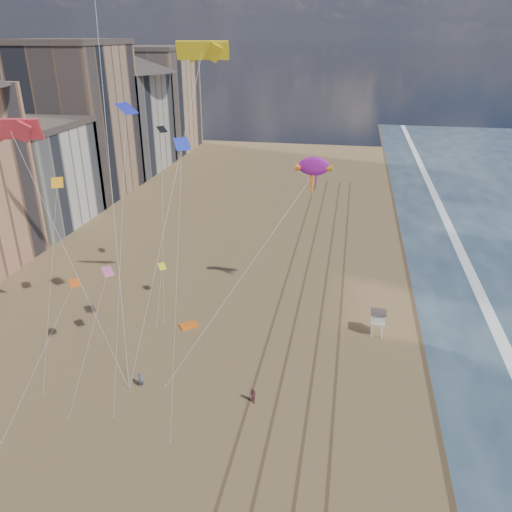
% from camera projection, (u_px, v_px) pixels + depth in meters
% --- Properties ---
extents(wet_sand, '(260.00, 260.00, 0.00)m').
position_uv_depth(wet_sand, '(446.00, 294.00, 62.34)').
color(wet_sand, '#42301E').
rests_on(wet_sand, ground).
extents(foam, '(260.00, 260.00, 0.00)m').
position_uv_depth(foam, '(482.00, 297.00, 61.62)').
color(foam, white).
rests_on(foam, ground).
extents(tracks, '(7.68, 120.00, 0.01)m').
position_uv_depth(tracks, '(307.00, 322.00, 56.21)').
color(tracks, brown).
rests_on(tracks, ground).
extents(buildings, '(34.72, 131.35, 29.00)m').
position_uv_depth(buildings, '(65.00, 131.00, 90.97)').
color(buildings, '#C6B284').
rests_on(buildings, ground).
extents(lifeguard_stand, '(1.64, 1.64, 2.96)m').
position_uv_depth(lifeguard_stand, '(378.00, 317.00, 52.80)').
color(lifeguard_stand, white).
rests_on(lifeguard_stand, ground).
extents(grounded_kite, '(2.33, 2.21, 0.22)m').
position_uv_depth(grounded_kite, '(189.00, 325.00, 55.37)').
color(grounded_kite, orange).
rests_on(grounded_kite, ground).
extents(show_kite, '(7.68, 8.80, 25.97)m').
position_uv_depth(show_kite, '(314.00, 167.00, 52.07)').
color(show_kite, '#9E189A').
rests_on(show_kite, ground).
extents(kite_flyer_a, '(0.66, 0.54, 1.56)m').
position_uv_depth(kite_flyer_a, '(141.00, 380.00, 45.63)').
color(kite_flyer_a, slate).
rests_on(kite_flyer_a, ground).
extents(kite_flyer_b, '(0.95, 0.95, 1.55)m').
position_uv_depth(kite_flyer_b, '(253.00, 396.00, 43.57)').
color(kite_flyer_b, brown).
rests_on(kite_flyer_b, ground).
extents(parafoils, '(19.14, 9.91, 13.68)m').
position_uv_depth(parafoils, '(94.00, 34.00, 41.84)').
color(parafoils, black).
rests_on(parafoils, ground).
extents(small_kites, '(17.18, 19.41, 20.39)m').
position_uv_depth(small_kites, '(123.00, 183.00, 46.09)').
color(small_kites, '#F25A16').
rests_on(small_kites, ground).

